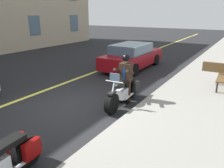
# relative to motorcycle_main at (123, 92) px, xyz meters

# --- Properties ---
(ground_plane) EXTENTS (80.00, 80.00, 0.00)m
(ground_plane) POSITION_rel_motorcycle_main_xyz_m (1.04, -1.40, -0.45)
(ground_plane) COLOR black
(sidewalk_curb) EXTENTS (60.00, 5.00, 0.15)m
(sidewalk_curb) POSITION_rel_motorcycle_main_xyz_m (1.04, 3.10, -0.38)
(sidewalk_curb) COLOR gray
(sidewalk_curb) RESTS_ON ground_plane
(lane_center_stripe) EXTENTS (60.00, 0.16, 0.01)m
(lane_center_stripe) POSITION_rel_motorcycle_main_xyz_m (1.04, -3.40, -0.45)
(lane_center_stripe) COLOR #E5DB4C
(lane_center_stripe) RESTS_ON ground_plane
(motorcycle_main) EXTENTS (2.22, 0.69, 1.26)m
(motorcycle_main) POSITION_rel_motorcycle_main_xyz_m (0.00, 0.00, 0.00)
(motorcycle_main) COLOR black
(motorcycle_main) RESTS_ON ground_plane
(rider_main) EXTENTS (0.65, 0.58, 1.74)m
(rider_main) POSITION_rel_motorcycle_main_xyz_m (-0.19, -0.02, 0.58)
(rider_main) COLOR black
(rider_main) RESTS_ON ground_plane
(car_silver) EXTENTS (4.60, 1.92, 1.40)m
(car_silver) POSITION_rel_motorcycle_main_xyz_m (-4.83, -2.12, 0.24)
(car_silver) COLOR maroon
(car_silver) RESTS_ON ground_plane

